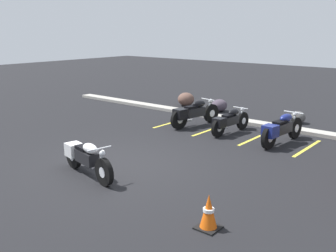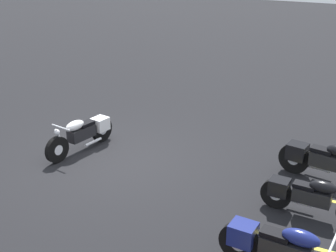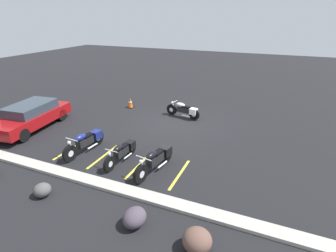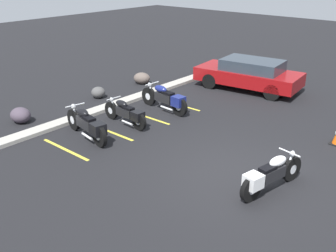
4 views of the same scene
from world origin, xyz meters
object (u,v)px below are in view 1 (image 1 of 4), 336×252
Objects in this scene: parked_bike_0 at (193,113)px; landscape_rock_0 at (186,99)px; motorcycle_white_featured at (85,157)px; traffic_cone at (209,213)px; parked_bike_2 at (281,129)px; landscape_rock_1 at (219,105)px; landscape_rock_2 at (298,117)px; parked_bike_1 at (229,121)px.

parked_bike_0 reaches higher than landscape_rock_0.
motorcycle_white_featured is 3.73m from traffic_cone.
parked_bike_2 reaches higher than traffic_cone.
parked_bike_0 reaches higher than landscape_rock_1.
landscape_rock_0 is (-2.49, 2.90, -0.18)m from parked_bike_0.
parked_bike_0 is 3.94m from landscape_rock_2.
parked_bike_2 is 5.00m from landscape_rock_1.
landscape_rock_2 is (1.87, 8.40, -0.22)m from motorcycle_white_featured.
parked_bike_1 is 2.72× the size of landscape_rock_0.
motorcycle_white_featured is 8.61m from landscape_rock_2.
landscape_rock_1 is at bearing 121.09° from traffic_cone.
parked_bike_0 is 1.13× the size of parked_bike_1.
parked_bike_0 is 1.00× the size of parked_bike_2.
landscape_rock_2 is (1.21, 2.90, -0.20)m from parked_bike_1.
landscape_rock_0 is 11.30m from traffic_cone.
motorcycle_white_featured reaches higher than landscape_rock_1.
parked_bike_2 is at bearing 101.89° from traffic_cone.
parked_bike_2 is (2.51, 5.40, 0.03)m from motorcycle_white_featured.
parked_bike_1 is 5.01m from landscape_rock_0.
parked_bike_2 is (1.85, -0.10, 0.05)m from parked_bike_1.
landscape_rock_2 is at bearing 17.08° from parked_bike_2.
motorcycle_white_featured is at bearing 177.12° from parked_bike_1.
parked_bike_1 reaches higher than traffic_cone.
motorcycle_white_featured is 1.04× the size of parked_bike_1.
landscape_rock_2 is at bearing 101.95° from traffic_cone.
motorcycle_white_featured is 9.13m from landscape_rock_0.
parked_bike_1 is (0.66, 5.50, -0.02)m from motorcycle_white_featured.
landscape_rock_1 is (1.85, -0.13, -0.04)m from landscape_rock_0.
landscape_rock_1 is 3.39m from landscape_rock_2.
parked_bike_1 is at bearing -112.66° from landscape_rock_2.
parked_bike_2 is 4.17× the size of landscape_rock_2.
motorcycle_white_featured is 5.65m from parked_bike_0.
traffic_cone is (1.20, -5.72, -0.18)m from parked_bike_2.
parked_bike_0 is at bearing 127.83° from traffic_cone.
parked_bike_0 reaches higher than motorcycle_white_featured.
parked_bike_1 is at bearing -52.72° from landscape_rock_1.
motorcycle_white_featured reaches higher than traffic_cone.
landscape_rock_1 reaches higher than landscape_rock_2.
traffic_cone is at bearing -163.08° from parked_bike_2.
parked_bike_2 reaches higher than parked_bike_1.
parked_bike_2 is 3.08m from landscape_rock_2.
parked_bike_1 is at bearing 91.95° from parked_bike_2.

